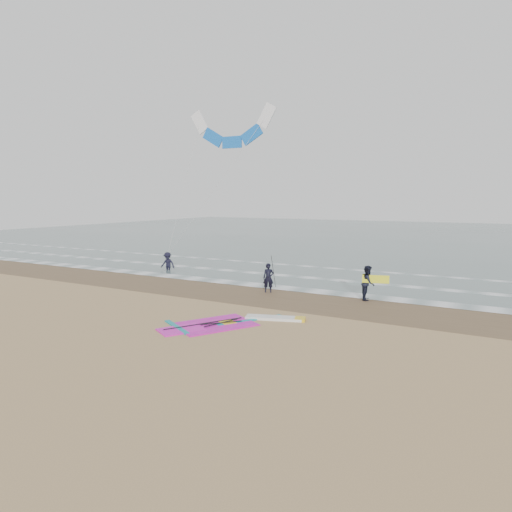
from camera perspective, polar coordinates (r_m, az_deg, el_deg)
The scene contains 11 objects.
ground at distance 18.99m, azimuth -7.08°, elevation -8.30°, with size 120.00×120.00×0.00m, color tan.
sea_water at distance 63.91m, azimuth 19.03°, elevation 2.31°, with size 120.00×80.00×0.02m, color #47605E.
wet_sand_band at distance 23.96m, azimuth 1.38°, elevation -4.97°, with size 120.00×5.00×0.01m, color brown.
foam_waterline at distance 27.89m, azimuth 5.60°, elevation -3.20°, with size 120.00×9.15×0.02m.
windsurf_rig at distance 18.77m, azimuth -3.07°, elevation -8.34°, with size 5.15×4.88×0.12m.
person_standing at distance 24.64m, azimuth 1.56°, elevation -2.76°, with size 0.58×0.38×1.59m, color black.
person_walking at distance 23.46m, azimuth 13.82°, elevation -3.28°, with size 0.85×0.66×1.74m, color black.
person_wading at distance 32.67m, azimuth -10.99°, elevation -0.36°, with size 1.06×0.61×1.65m, color black.
held_pole at distance 24.44m, azimuth 2.19°, elevation -1.96°, with size 0.17×0.86×1.82m.
carried_kiteboard at distance 23.23m, azimuth 14.72°, elevation -2.83°, with size 1.30×0.51×0.39m.
surf_kite at distance 31.91m, azimuth -3.07°, elevation 15.33°, with size 7.52×2.08×10.12m.
Camera 1 is at (10.78, -14.79, 5.07)m, focal length 32.00 mm.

